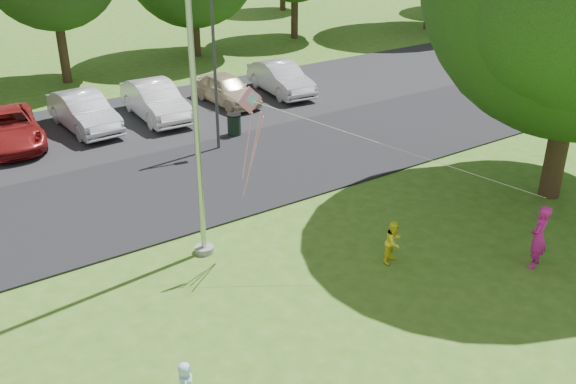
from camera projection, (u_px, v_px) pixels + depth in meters
ground at (442, 301)px, 14.67m from camera, size 120.00×120.00×0.00m
park_road at (242, 170)px, 21.37m from camera, size 60.00×6.00×0.06m
parking_strip at (162, 117)px, 26.22m from camera, size 42.00×7.00×0.06m
flagpole at (194, 97)px, 14.82m from camera, size 0.50×0.50×10.00m
street_lamp at (220, 57)px, 21.74m from camera, size 1.55×0.40×5.52m
trash_can at (234, 125)px, 24.13m from camera, size 0.54×0.54×0.86m
parked_cars at (144, 103)px, 25.62m from camera, size 13.87×4.84×1.45m
woman at (539, 237)px, 15.66m from camera, size 0.71×0.59×1.66m
child_yellow at (394, 242)px, 15.97m from camera, size 0.65×0.57×1.12m
child_blue at (185, 384)px, 11.57m from camera, size 0.46×0.53×0.92m
kite at (257, 119)px, 14.93m from camera, size 5.83×4.69×2.86m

